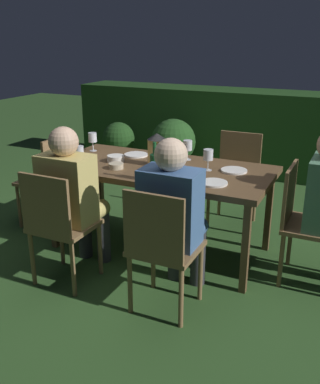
{
  "coord_description": "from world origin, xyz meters",
  "views": [
    {
      "loc": [
        1.46,
        -3.07,
        1.74
      ],
      "look_at": [
        0.0,
        0.0,
        0.51
      ],
      "focal_mm": 40.94,
      "sensor_mm": 36.0,
      "label": 1
    }
  ],
  "objects_px": {
    "person_in_blue": "(174,213)",
    "bowl_olives": "(116,166)",
    "chair_head_near": "(49,177)",
    "plate_a": "(234,170)",
    "chair_head_far": "(303,219)",
    "wine_glass_b": "(79,152)",
    "person_in_mustard": "(73,194)",
    "wine_glass_c": "(208,156)",
    "wine_glass_e": "(188,146)",
    "potted_plant_by_hedge": "(119,144)",
    "potted_plant_corner": "(173,144)",
    "wine_glass_d": "(93,138)",
    "lantern_centerpiece": "(157,148)",
    "bowl_bread": "(116,158)",
    "chair_side_right_b": "(236,174)",
    "plate_b": "(136,155)",
    "wine_glass_a": "(55,149)",
    "green_bottle_on_table": "(155,167)",
    "plate_c": "(81,159)",
    "chair_side_left_a": "(58,223)",
    "dining_table": "(160,173)",
    "chair_side_left_b": "(162,246)",
    "plate_d": "(214,183)"
  },
  "relations": [
    {
      "from": "wine_glass_b",
      "to": "wine_glass_e",
      "type": "bearing_deg",
      "value": 38.21
    },
    {
      "from": "person_in_blue",
      "to": "bowl_olives",
      "type": "bearing_deg",
      "value": 148.35
    },
    {
      "from": "wine_glass_d",
      "to": "wine_glass_e",
      "type": "distance_m",
      "value": 0.9
    },
    {
      "from": "plate_d",
      "to": "plate_c",
      "type": "bearing_deg",
      "value": 174.08
    },
    {
      "from": "chair_side_left_a",
      "to": "potted_plant_corner",
      "type": "height_order",
      "value": "chair_side_left_a"
    },
    {
      "from": "bowl_bread",
      "to": "plate_c",
      "type": "bearing_deg",
      "value": -166.17
    },
    {
      "from": "chair_head_far",
      "to": "plate_c",
      "type": "bearing_deg",
      "value": -176.84
    },
    {
      "from": "wine_glass_c",
      "to": "chair_side_left_b",
      "type": "bearing_deg",
      "value": -88.65
    },
    {
      "from": "wine_glass_e",
      "to": "bowl_bread",
      "type": "height_order",
      "value": "wine_glass_e"
    },
    {
      "from": "person_in_blue",
      "to": "plate_d",
      "type": "height_order",
      "value": "person_in_blue"
    },
    {
      "from": "wine_glass_c",
      "to": "wine_glass_d",
      "type": "relative_size",
      "value": 1.0
    },
    {
      "from": "potted_plant_by_hedge",
      "to": "potted_plant_corner",
      "type": "relative_size",
      "value": 0.87
    },
    {
      "from": "wine_glass_c",
      "to": "potted_plant_corner",
      "type": "distance_m",
      "value": 2.08
    },
    {
      "from": "chair_side_right_b",
      "to": "plate_b",
      "type": "relative_size",
      "value": 4.2
    },
    {
      "from": "person_in_blue",
      "to": "wine_glass_c",
      "type": "bearing_deg",
      "value": 91.73
    },
    {
      "from": "wine_glass_a",
      "to": "wine_glass_b",
      "type": "bearing_deg",
      "value": -0.16
    },
    {
      "from": "person_in_mustard",
      "to": "plate_b",
      "type": "relative_size",
      "value": 5.55
    },
    {
      "from": "chair_head_far",
      "to": "wine_glass_b",
      "type": "relative_size",
      "value": 5.15
    },
    {
      "from": "plate_c",
      "to": "chair_side_left_b",
      "type": "bearing_deg",
      "value": -33.37
    },
    {
      "from": "plate_c",
      "to": "potted_plant_by_hedge",
      "type": "relative_size",
      "value": 0.34
    },
    {
      "from": "chair_side_right_b",
      "to": "wine_glass_e",
      "type": "bearing_deg",
      "value": -117.34
    },
    {
      "from": "person_in_blue",
      "to": "bowl_bread",
      "type": "bearing_deg",
      "value": 143.14
    },
    {
      "from": "plate_b",
      "to": "plate_d",
      "type": "height_order",
      "value": "same"
    },
    {
      "from": "chair_head_near",
      "to": "plate_a",
      "type": "xyz_separation_m",
      "value": [
        1.73,
        0.13,
        0.25
      ]
    },
    {
      "from": "person_in_mustard",
      "to": "wine_glass_c",
      "type": "bearing_deg",
      "value": 41.52
    },
    {
      "from": "person_in_mustard",
      "to": "wine_glass_d",
      "type": "relative_size",
      "value": 6.8
    },
    {
      "from": "plate_b",
      "to": "plate_c",
      "type": "bearing_deg",
      "value": -138.72
    },
    {
      "from": "wine_glass_d",
      "to": "lantern_centerpiece",
      "type": "bearing_deg",
      "value": -12.91
    },
    {
      "from": "chair_head_far",
      "to": "potted_plant_by_hedge",
      "type": "bearing_deg",
      "value": 145.53
    },
    {
      "from": "dining_table",
      "to": "potted_plant_corner",
      "type": "xyz_separation_m",
      "value": [
        -0.68,
        1.81,
        -0.22
      ]
    },
    {
      "from": "chair_head_far",
      "to": "chair_side_left_a",
      "type": "relative_size",
      "value": 1.0
    },
    {
      "from": "chair_side_left_a",
      "to": "potted_plant_by_hedge",
      "type": "height_order",
      "value": "chair_side_left_a"
    },
    {
      "from": "wine_glass_a",
      "to": "plate_b",
      "type": "xyz_separation_m",
      "value": [
        0.49,
        0.49,
        -0.11
      ]
    },
    {
      "from": "chair_side_right_b",
      "to": "chair_head_far",
      "type": "xyz_separation_m",
      "value": [
        0.74,
        -0.83,
        0.0
      ]
    },
    {
      "from": "wine_glass_a",
      "to": "chair_head_near",
      "type": "bearing_deg",
      "value": 139.61
    },
    {
      "from": "chair_side_right_b",
      "to": "chair_side_left_a",
      "type": "distance_m",
      "value": 1.84
    },
    {
      "from": "lantern_centerpiece",
      "to": "green_bottle_on_table",
      "type": "bearing_deg",
      "value": -66.37
    },
    {
      "from": "wine_glass_a",
      "to": "plate_b",
      "type": "relative_size",
      "value": 0.82
    },
    {
      "from": "plate_b",
      "to": "bowl_bread",
      "type": "xyz_separation_m",
      "value": [
        -0.06,
        -0.24,
        0.02
      ]
    },
    {
      "from": "person_in_mustard",
      "to": "wine_glass_b",
      "type": "bearing_deg",
      "value": 117.26
    },
    {
      "from": "dining_table",
      "to": "green_bottle_on_table",
      "type": "relative_size",
      "value": 6.21
    },
    {
      "from": "person_in_blue",
      "to": "plate_b",
      "type": "height_order",
      "value": "person_in_blue"
    },
    {
      "from": "chair_side_left_b",
      "to": "wine_glass_c",
      "type": "relative_size",
      "value": 5.15
    },
    {
      "from": "bowl_olives",
      "to": "potted_plant_corner",
      "type": "relative_size",
      "value": 0.15
    },
    {
      "from": "plate_a",
      "to": "dining_table",
      "type": "bearing_deg",
      "value": -167.73
    },
    {
      "from": "bowl_bread",
      "to": "dining_table",
      "type": "bearing_deg",
      "value": 4.1
    },
    {
      "from": "chair_head_near",
      "to": "plate_a",
      "type": "bearing_deg",
      "value": 4.17
    },
    {
      "from": "chair_side_left_a",
      "to": "wine_glass_e",
      "type": "height_order",
      "value": "wine_glass_e"
    },
    {
      "from": "bowl_bread",
      "to": "potted_plant_by_hedge",
      "type": "height_order",
      "value": "bowl_bread"
    },
    {
      "from": "chair_side_left_b",
      "to": "chair_head_near",
      "type": "bearing_deg",
      "value": 151.98
    }
  ]
}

